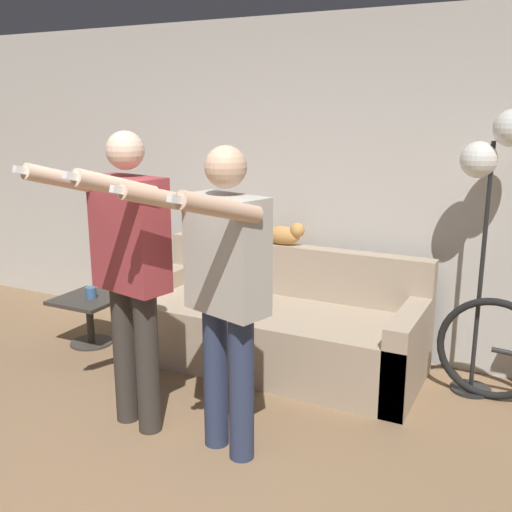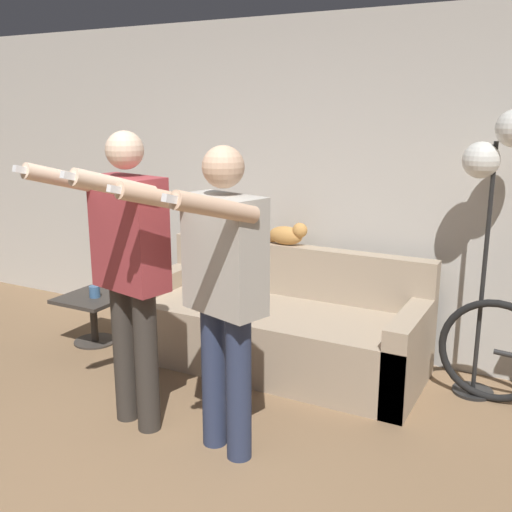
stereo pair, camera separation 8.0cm
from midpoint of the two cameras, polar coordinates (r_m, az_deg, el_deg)
The scene contains 8 objects.
wall_back at distance 4.82m, azimuth 4.12°, elevation 6.61°, with size 10.00×0.05×2.60m.
couch at distance 4.57m, azimuth 1.37°, elevation -6.91°, with size 2.19×0.88×0.86m.
person_left at distance 3.54m, azimuth -12.69°, elevation -0.47°, with size 0.63×0.74×1.79m.
person_right at distance 3.19m, azimuth -3.73°, elevation -2.44°, with size 0.65×0.76×1.73m.
cat at distance 4.70m, azimuth 2.35°, elevation 2.08°, with size 0.41×0.13×0.19m.
floor_lamp at distance 4.10m, azimuth 21.12°, elevation 8.05°, with size 0.41×0.27×1.91m.
side_table at distance 5.14m, azimuth -16.01°, elevation -4.97°, with size 0.50×0.50×0.40m.
cup at distance 5.07m, azimuth -15.88°, elevation -3.38°, with size 0.09×0.09×0.09m.
Camera 1 is at (1.81, -1.68, 1.91)m, focal length 42.00 mm.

